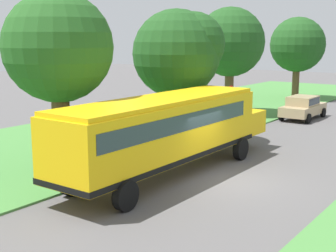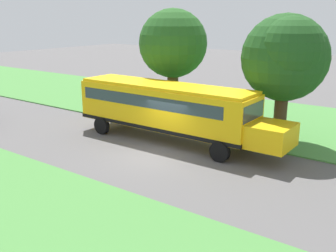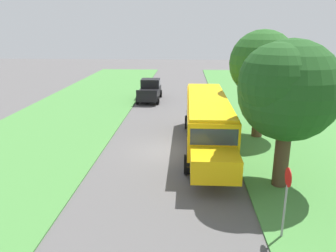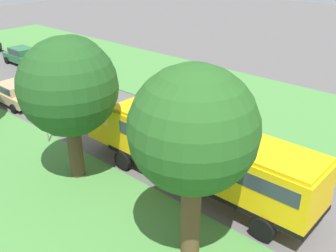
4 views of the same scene
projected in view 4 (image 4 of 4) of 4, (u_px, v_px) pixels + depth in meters
name	position (u px, v px, depth m)	size (l,w,h in m)	color
ground_plane	(216.00, 162.00, 20.61)	(120.00, 120.00, 0.00)	#565454
grass_far_side	(293.00, 111.00, 26.68)	(10.00, 80.00, 0.07)	#47843D
school_bus	(201.00, 152.00, 17.68)	(2.85, 12.42, 3.16)	yellow
car_tan_nearest	(14.00, 92.00, 27.56)	(2.02, 4.40, 1.56)	tan
car_green_middle	(23.00, 55.00, 36.45)	(2.02, 4.40, 1.56)	#236038
oak_tree_beside_bus	(193.00, 130.00, 12.62)	(4.31, 4.31, 7.22)	brown
oak_tree_roadside_mid	(70.00, 83.00, 17.61)	(4.56, 4.50, 6.90)	#4C3826
stop_sign	(45.00, 115.00, 21.82)	(0.08, 0.68, 2.74)	gray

